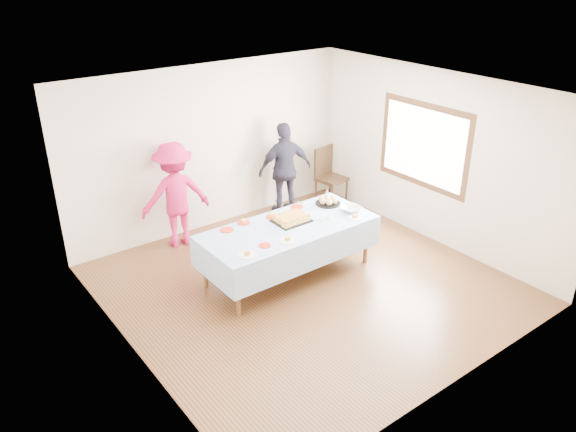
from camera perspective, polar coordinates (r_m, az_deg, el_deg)
name	(u,v)px	position (r m, az deg, el deg)	size (l,w,h in m)	color
ground	(306,285)	(7.93, 1.87, -6.98)	(5.00, 5.00, 0.00)	#472A14
room_walls	(311,165)	(7.18, 2.38, 5.21)	(5.04, 5.04, 2.72)	beige
party_table	(289,229)	(7.82, 0.05, -1.38)	(2.50, 1.10, 0.78)	brown
birthday_cake	(292,219)	(7.91, 0.37, -0.26)	(0.51, 0.39, 0.09)	black
rolls_tray	(328,201)	(8.47, 4.08, 1.53)	(0.38, 0.38, 0.11)	black
punch_bowl	(351,209)	(8.27, 6.44, 0.72)	(0.29, 0.29, 0.07)	silver
party_hat	(327,193)	(8.68, 3.97, 2.32)	(0.09, 0.09, 0.15)	white
fork_pile	(327,217)	(8.00, 3.94, -0.08)	(0.24, 0.18, 0.07)	white
plate_red_far_a	(227,230)	(7.72, -6.26, -1.41)	(0.19, 0.19, 0.01)	red
plate_red_far_b	(244,223)	(7.90, -4.53, -0.67)	(0.18, 0.18, 0.01)	red
plate_red_far_c	(272,217)	(8.05, -1.59, -0.08)	(0.18, 0.18, 0.01)	red
plate_red_far_d	(297,207)	(8.36, 0.92, 0.95)	(0.19, 0.19, 0.01)	red
plate_red_near	(265,245)	(7.28, -2.38, -3.00)	(0.16, 0.16, 0.01)	red
plate_white_left	(247,255)	(7.07, -4.15, -3.98)	(0.23, 0.23, 0.01)	white
plate_white_mid	(287,241)	(7.39, -0.05, -2.52)	(0.21, 0.21, 0.01)	white
plate_white_right	(355,218)	(8.07, 6.80, -0.19)	(0.19, 0.19, 0.01)	white
dining_chair	(328,173)	(10.24, 4.09, 4.40)	(0.52, 0.52, 1.07)	black
toddler_left	(254,242)	(8.23, -3.48, -2.65)	(0.28, 0.18, 0.76)	red
toddler_mid	(301,225)	(8.68, 1.28, -0.96)	(0.39, 0.25, 0.79)	#3C6C24
toddler_right	(269,236)	(8.37, -1.91, -2.06)	(0.38, 0.30, 0.79)	tan
adult_left	(175,195)	(8.82, -11.37, 2.13)	(1.08, 0.62, 1.67)	#CB1957
adult_right	(285,169)	(9.72, -0.31, 4.77)	(0.97, 0.40, 1.65)	#282736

